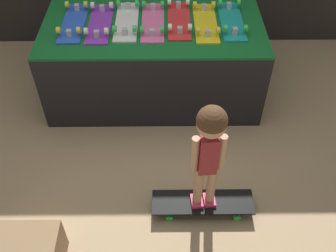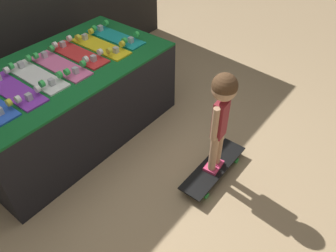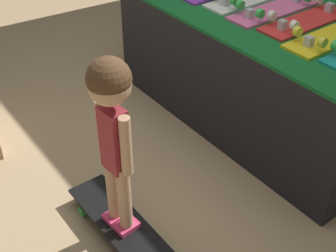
{
  "view_description": "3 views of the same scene",
  "coord_description": "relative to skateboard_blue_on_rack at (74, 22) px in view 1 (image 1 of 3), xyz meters",
  "views": [
    {
      "loc": [
        0.1,
        -2.25,
        2.45
      ],
      "look_at": [
        0.12,
        -0.21,
        0.37
      ],
      "focal_mm": 42.0,
      "sensor_mm": 36.0,
      "label": 1
    },
    {
      "loc": [
        -1.3,
        -1.52,
        2.13
      ],
      "look_at": [
        0.21,
        -0.33,
        0.45
      ],
      "focal_mm": 35.0,
      "sensor_mm": 36.0,
      "label": 2
    },
    {
      "loc": [
        1.74,
        -1.44,
        1.81
      ],
      "look_at": [
        0.18,
        -0.27,
        0.39
      ],
      "focal_mm": 50.0,
      "sensor_mm": 36.0,
      "label": 3
    }
  ],
  "objects": [
    {
      "name": "ground_plane",
      "position": [
        0.65,
        -0.64,
        -0.74
      ],
      "size": [
        16.0,
        16.0,
        0.0
      ],
      "primitive_type": "plane",
      "color": "tan"
    },
    {
      "name": "display_rack",
      "position": [
        0.65,
        0.01,
        -0.38
      ],
      "size": [
        1.84,
        1.01,
        0.72
      ],
      "color": "black",
      "rests_on": "ground_plane"
    },
    {
      "name": "skateboard_blue_on_rack",
      "position": [
        0.0,
        0.0,
        0.0
      ],
      "size": [
        0.19,
        0.61,
        0.09
      ],
      "color": "blue",
      "rests_on": "display_rack"
    },
    {
      "name": "skateboard_purple_on_rack",
      "position": [
        0.22,
        -0.01,
        0.0
      ],
      "size": [
        0.19,
        0.61,
        0.09
      ],
      "color": "purple",
      "rests_on": "display_rack"
    },
    {
      "name": "skateboard_white_on_rack",
      "position": [
        0.44,
        0.02,
        0.0
      ],
      "size": [
        0.19,
        0.61,
        0.09
      ],
      "color": "white",
      "rests_on": "display_rack"
    },
    {
      "name": "skateboard_pink_on_rack",
      "position": [
        0.65,
        0.0,
        0.0
      ],
      "size": [
        0.19,
        0.61,
        0.09
      ],
      "color": "pink",
      "rests_on": "display_rack"
    },
    {
      "name": "skateboard_red_on_rack",
      "position": [
        0.87,
        0.04,
        0.0
      ],
      "size": [
        0.19,
        0.61,
        0.09
      ],
      "color": "red",
      "rests_on": "display_rack"
    },
    {
      "name": "skateboard_yellow_on_rack",
      "position": [
        1.09,
        -0.01,
        0.0
      ],
      "size": [
        0.19,
        0.61,
        0.09
      ],
      "color": "yellow",
      "rests_on": "display_rack"
    },
    {
      "name": "skateboard_teal_on_rack",
      "position": [
        1.31,
        0.02,
        0.0
      ],
      "size": [
        0.19,
        0.61,
        0.09
      ],
      "color": "teal",
      "rests_on": "display_rack"
    },
    {
      "name": "skateboard_on_floor",
      "position": [
        1.01,
        -1.33,
        -0.66
      ],
      "size": [
        0.72,
        0.21,
        0.09
      ],
      "color": "black",
      "rests_on": "ground_plane"
    },
    {
      "name": "child",
      "position": [
        1.01,
        -1.33,
        -0.02
      ],
      "size": [
        0.21,
        0.18,
        0.9
      ],
      "rotation": [
        0.0,
        0.0,
        0.09
      ],
      "color": "#E03D6B",
      "rests_on": "skateboard_on_floor"
    },
    {
      "name": "storage_box",
      "position": [
        -0.12,
        -1.73,
        -0.59
      ],
      "size": [
        0.43,
        0.28,
        0.29
      ],
      "color": "#8E704C",
      "rests_on": "ground_plane"
    }
  ]
}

